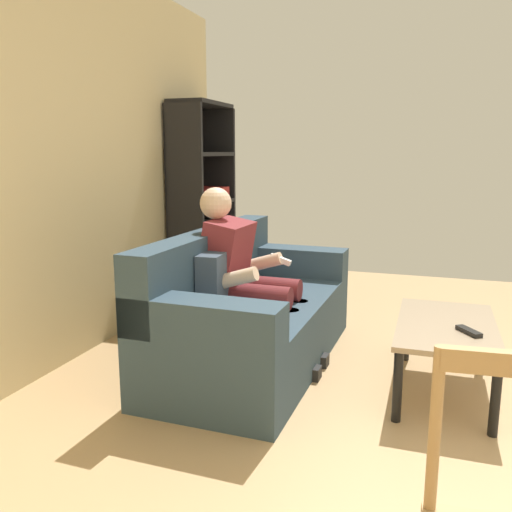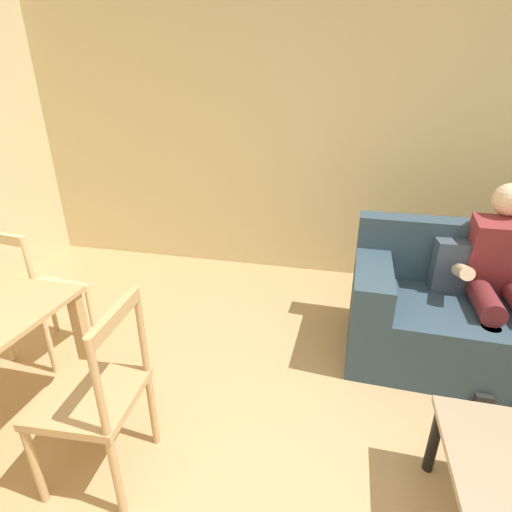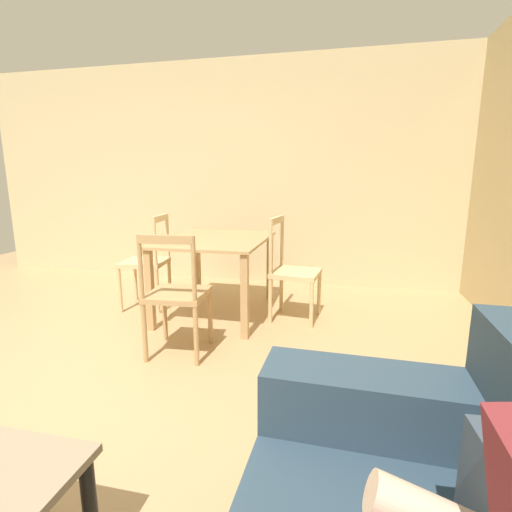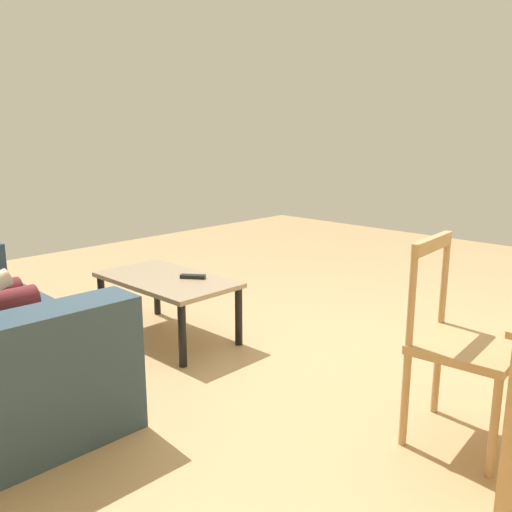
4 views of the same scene
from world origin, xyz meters
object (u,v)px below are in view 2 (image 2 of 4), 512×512
object	(u,v)px
couch	(495,316)
dining_chair_near_wall	(39,295)
dining_chair_facing_couch	(96,397)
person_lounging	(501,277)

from	to	relation	value
couch	dining_chair_near_wall	xyz separation A→B (m)	(-3.00, -0.65, 0.13)
dining_chair_facing_couch	person_lounging	bearing A→B (deg)	34.49
couch	person_lounging	size ratio (longest dim) A/B	1.62
couch	dining_chair_facing_couch	xyz separation A→B (m)	(-2.06, -1.39, 0.13)
dining_chair_near_wall	couch	bearing A→B (deg)	12.25
dining_chair_near_wall	dining_chair_facing_couch	distance (m)	1.19
person_lounging	dining_chair_near_wall	size ratio (longest dim) A/B	1.23
couch	dining_chair_facing_couch	size ratio (longest dim) A/B	2.06
dining_chair_facing_couch	couch	bearing A→B (deg)	33.98
person_lounging	couch	bearing A→B (deg)	-28.31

